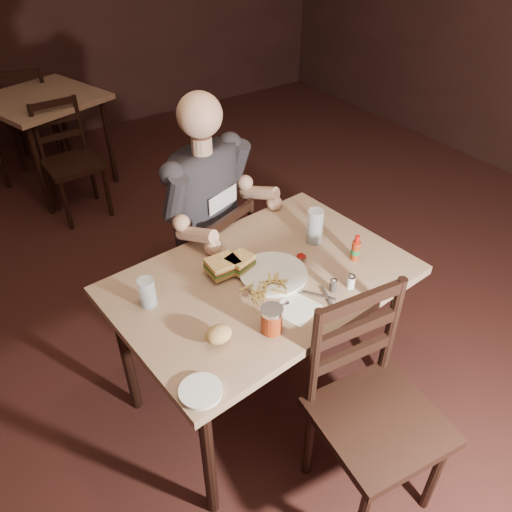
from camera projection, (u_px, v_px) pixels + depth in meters
room_shell at (271, 103)px, 1.99m from camera, size 7.00×7.00×7.00m
main_table at (263, 291)px, 2.16m from camera, size 1.30×0.92×0.77m
bg_table at (43, 108)px, 3.90m from camera, size 1.00×1.00×0.77m
chair_far at (209, 267)px, 2.74m from camera, size 0.50×0.52×0.83m
chair_near at (379, 421)px, 1.88m from camera, size 0.50×0.54×0.96m
bg_chair_far at (33, 115)px, 4.40m from camera, size 0.52×0.54×0.88m
bg_chair_near at (73, 164)px, 3.69m from camera, size 0.40×0.44×0.85m
diner at (211, 191)px, 2.41m from camera, size 0.66×0.59×0.96m
dinner_plate at (273, 275)px, 2.11m from camera, size 0.30×0.30×0.02m
sandwich_left at (223, 262)px, 2.08m from camera, size 0.13×0.11×0.11m
sandwich_right at (240, 259)px, 2.11m from camera, size 0.13×0.12×0.10m
fries_pile at (267, 286)px, 2.01m from camera, size 0.24×0.18×0.04m
ketchup_dollop at (301, 256)px, 2.19m from camera, size 0.05×0.05×0.01m
glass_left at (147, 292)px, 1.94m from camera, size 0.07×0.07×0.12m
glass_right at (315, 226)px, 2.27m from camera, size 0.08×0.08×0.17m
hot_sauce at (356, 248)px, 2.17m from camera, size 0.04×0.04×0.13m
salt_shaker at (351, 281)px, 2.04m from camera, size 0.04×0.04×0.06m
pepper_shaker at (333, 285)px, 2.03m from camera, size 0.03×0.03×0.06m
syrup_dispenser at (272, 320)px, 1.83m from camera, size 0.09×0.09×0.11m
napkin at (296, 308)px, 1.96m from camera, size 0.19×0.19×0.00m
knife at (307, 293)px, 2.02m from camera, size 0.15×0.20×0.01m
fork at (328, 298)px, 2.00m from camera, size 0.06×0.14×0.00m
side_plate at (201, 392)px, 1.64m from camera, size 0.15×0.15×0.01m
bread_roll at (218, 334)px, 1.79m from camera, size 0.11×0.09×0.06m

